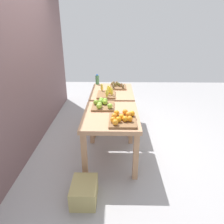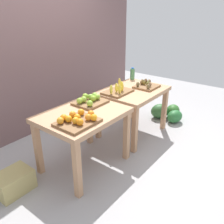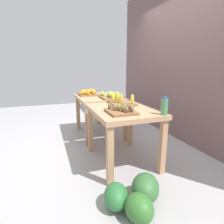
{
  "view_description": "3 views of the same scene",
  "coord_description": "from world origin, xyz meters",
  "px_view_note": "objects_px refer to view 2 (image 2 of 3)",
  "views": [
    {
      "loc": [
        -3.32,
        -0.07,
        1.99
      ],
      "look_at": [
        -0.01,
        -0.01,
        0.56
      ],
      "focal_mm": 33.48,
      "sensor_mm": 36.0,
      "label": 1
    },
    {
      "loc": [
        -2.39,
        -1.87,
        1.92
      ],
      "look_at": [
        0.06,
        0.03,
        0.54
      ],
      "focal_mm": 37.74,
      "sensor_mm": 36.0,
      "label": 2
    },
    {
      "loc": [
        2.74,
        -0.94,
        1.3
      ],
      "look_at": [
        0.06,
        0.03,
        0.6
      ],
      "focal_mm": 29.28,
      "sensor_mm": 36.0,
      "label": 3
    }
  ],
  "objects_px": {
    "kiwi_bin": "(146,85)",
    "watermelon_pile": "(168,112)",
    "display_table_left": "(83,121)",
    "display_table_right": "(133,96)",
    "apple_bin": "(90,100)",
    "water_bottle": "(132,74)",
    "orange_bin": "(78,120)",
    "cardboard_produce_box": "(14,182)",
    "banana_crate": "(118,90)"
  },
  "relations": [
    {
      "from": "orange_bin",
      "to": "watermelon_pile",
      "type": "relative_size",
      "value": 0.66
    },
    {
      "from": "display_table_left",
      "to": "orange_bin",
      "type": "relative_size",
      "value": 2.33
    },
    {
      "from": "orange_bin",
      "to": "apple_bin",
      "type": "relative_size",
      "value": 1.12
    },
    {
      "from": "banana_crate",
      "to": "orange_bin",
      "type": "bearing_deg",
      "value": -166.93
    },
    {
      "from": "display_table_left",
      "to": "watermelon_pile",
      "type": "xyz_separation_m",
      "value": [
        1.99,
        -0.23,
        -0.52
      ]
    },
    {
      "from": "display_table_right",
      "to": "watermelon_pile",
      "type": "distance_m",
      "value": 1.04
    },
    {
      "from": "kiwi_bin",
      "to": "banana_crate",
      "type": "bearing_deg",
      "value": 158.27
    },
    {
      "from": "orange_bin",
      "to": "cardboard_produce_box",
      "type": "bearing_deg",
      "value": 143.25
    },
    {
      "from": "water_bottle",
      "to": "cardboard_produce_box",
      "type": "bearing_deg",
      "value": -179.44
    },
    {
      "from": "apple_bin",
      "to": "water_bottle",
      "type": "xyz_separation_m",
      "value": [
        1.31,
        0.19,
        0.06
      ]
    },
    {
      "from": "orange_bin",
      "to": "banana_crate",
      "type": "relative_size",
      "value": 1.02
    },
    {
      "from": "cardboard_produce_box",
      "to": "display_table_right",
      "type": "bearing_deg",
      "value": -8.66
    },
    {
      "from": "orange_bin",
      "to": "cardboard_produce_box",
      "type": "relative_size",
      "value": 1.12
    },
    {
      "from": "display_table_right",
      "to": "water_bottle",
      "type": "relative_size",
      "value": 4.92
    },
    {
      "from": "banana_crate",
      "to": "watermelon_pile",
      "type": "distance_m",
      "value": 1.37
    },
    {
      "from": "display_table_right",
      "to": "orange_bin",
      "type": "bearing_deg",
      "value": -173.39
    },
    {
      "from": "display_table_right",
      "to": "water_bottle",
      "type": "height_order",
      "value": "water_bottle"
    },
    {
      "from": "display_table_right",
      "to": "watermelon_pile",
      "type": "relative_size",
      "value": 1.54
    },
    {
      "from": "display_table_left",
      "to": "kiwi_bin",
      "type": "bearing_deg",
      "value": -4.41
    },
    {
      "from": "display_table_left",
      "to": "cardboard_produce_box",
      "type": "bearing_deg",
      "value": 160.57
    },
    {
      "from": "banana_crate",
      "to": "watermelon_pile",
      "type": "height_order",
      "value": "banana_crate"
    },
    {
      "from": "apple_bin",
      "to": "watermelon_pile",
      "type": "xyz_separation_m",
      "value": [
        1.71,
        -0.36,
        -0.68
      ]
    },
    {
      "from": "watermelon_pile",
      "to": "banana_crate",
      "type": "bearing_deg",
      "value": 164.3
    },
    {
      "from": "kiwi_bin",
      "to": "water_bottle",
      "type": "relative_size",
      "value": 1.7
    },
    {
      "from": "apple_bin",
      "to": "watermelon_pile",
      "type": "relative_size",
      "value": 0.59
    },
    {
      "from": "display_table_left",
      "to": "apple_bin",
      "type": "relative_size",
      "value": 2.6
    },
    {
      "from": "orange_bin",
      "to": "water_bottle",
      "type": "height_order",
      "value": "water_bottle"
    },
    {
      "from": "display_table_left",
      "to": "display_table_right",
      "type": "distance_m",
      "value": 1.12
    },
    {
      "from": "display_table_left",
      "to": "banana_crate",
      "type": "distance_m",
      "value": 0.86
    },
    {
      "from": "orange_bin",
      "to": "cardboard_produce_box",
      "type": "height_order",
      "value": "orange_bin"
    },
    {
      "from": "display_table_left",
      "to": "display_table_right",
      "type": "height_order",
      "value": "same"
    },
    {
      "from": "apple_bin",
      "to": "kiwi_bin",
      "type": "bearing_deg",
      "value": -12.65
    },
    {
      "from": "display_table_right",
      "to": "cardboard_produce_box",
      "type": "xyz_separation_m",
      "value": [
        -1.97,
        0.3,
        -0.53
      ]
    },
    {
      "from": "watermelon_pile",
      "to": "orange_bin",
      "type": "bearing_deg",
      "value": 178.15
    },
    {
      "from": "display_table_right",
      "to": "kiwi_bin",
      "type": "height_order",
      "value": "kiwi_bin"
    },
    {
      "from": "apple_bin",
      "to": "watermelon_pile",
      "type": "distance_m",
      "value": 1.88
    },
    {
      "from": "water_bottle",
      "to": "cardboard_produce_box",
      "type": "distance_m",
      "value": 2.54
    },
    {
      "from": "kiwi_bin",
      "to": "apple_bin",
      "type": "bearing_deg",
      "value": 167.35
    },
    {
      "from": "banana_crate",
      "to": "display_table_left",
      "type": "bearing_deg",
      "value": -173.67
    },
    {
      "from": "kiwi_bin",
      "to": "watermelon_pile",
      "type": "relative_size",
      "value": 0.53
    },
    {
      "from": "water_bottle",
      "to": "orange_bin",
      "type": "bearing_deg",
      "value": -165.2
    },
    {
      "from": "banana_crate",
      "to": "water_bottle",
      "type": "xyz_separation_m",
      "value": [
        0.74,
        0.23,
        0.06
      ]
    },
    {
      "from": "display_table_left",
      "to": "orange_bin",
      "type": "height_order",
      "value": "orange_bin"
    },
    {
      "from": "watermelon_pile",
      "to": "cardboard_produce_box",
      "type": "height_order",
      "value": "watermelon_pile"
    },
    {
      "from": "orange_bin",
      "to": "display_table_left",
      "type": "bearing_deg",
      "value": 33.46
    },
    {
      "from": "banana_crate",
      "to": "watermelon_pile",
      "type": "bearing_deg",
      "value": -15.7
    },
    {
      "from": "display_table_right",
      "to": "cardboard_produce_box",
      "type": "height_order",
      "value": "display_table_right"
    },
    {
      "from": "orange_bin",
      "to": "water_bottle",
      "type": "xyz_separation_m",
      "value": [
        1.82,
        0.48,
        0.06
      ]
    },
    {
      "from": "display_table_left",
      "to": "banana_crate",
      "type": "relative_size",
      "value": 2.36
    },
    {
      "from": "apple_bin",
      "to": "kiwi_bin",
      "type": "distance_m",
      "value": 1.08
    }
  ]
}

